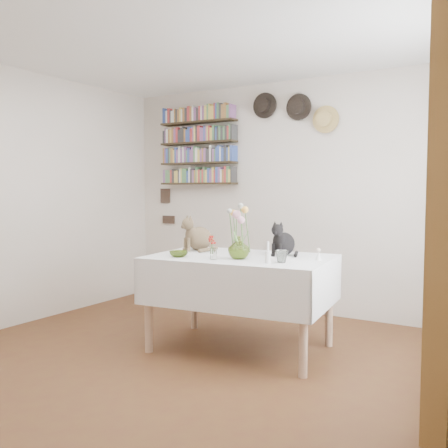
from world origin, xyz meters
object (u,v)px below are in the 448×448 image
Objects in this scene: flower_vase at (239,248)px; tabby_cat at (200,232)px; dining_table at (241,279)px; bookshelf_unit at (198,146)px; black_cat at (284,238)px.

tabby_cat is at bearing 152.03° from flower_vase.
dining_table is 0.65m from tabby_cat.
bookshelf_unit reaches higher than flower_vase.
tabby_cat reaches higher than black_cat.
tabby_cat is 0.66m from flower_vase.
bookshelf_unit is (-1.62, 1.13, 0.91)m from black_cat.
flower_vase is at bearing -47.07° from bookshelf_unit.
dining_table is 0.33m from flower_vase.
flower_vase is at bearing -65.87° from dining_table.
black_cat is at bearing 61.33° from flower_vase.
black_cat is 2.18m from bookshelf_unit.
black_cat is at bearing -34.84° from bookshelf_unit.
black_cat is 0.44m from flower_vase.
black_cat reaches higher than dining_table.
dining_table is at bearing -45.52° from bookshelf_unit.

